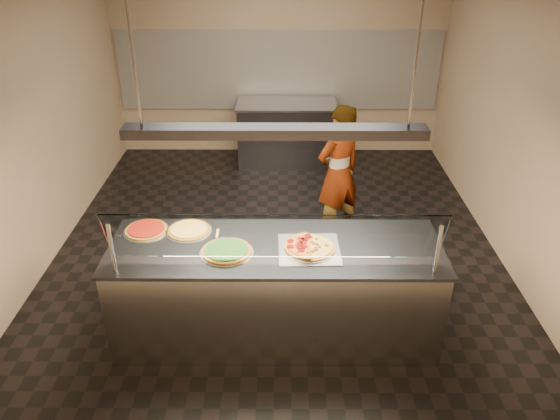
{
  "coord_description": "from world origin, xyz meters",
  "views": [
    {
      "loc": [
        0.07,
        -5.33,
        3.39
      ],
      "look_at": [
        0.04,
        -0.96,
        1.02
      ],
      "focal_mm": 35.0,
      "sensor_mm": 36.0,
      "label": 1
    }
  ],
  "objects_px": {
    "half_pizza_sausage": "(321,247)",
    "pizza_tomato": "(146,229)",
    "half_pizza_pepperoni": "(297,246)",
    "pizza_spatula": "(221,236)",
    "pizza_cheese": "(189,230)",
    "heat_lamp_housing": "(275,132)",
    "worker": "(338,173)",
    "perforated_tray": "(309,249)",
    "prep_table": "(286,132)",
    "serving_counter": "(276,291)",
    "sneeze_guard": "(275,237)",
    "pizza_spinach": "(227,251)"
  },
  "relations": [
    {
      "from": "sneeze_guard",
      "to": "pizza_tomato",
      "type": "bearing_deg",
      "value": 152.7
    },
    {
      "from": "prep_table",
      "to": "pizza_tomato",
      "type": "bearing_deg",
      "value": -108.61
    },
    {
      "from": "serving_counter",
      "to": "heat_lamp_housing",
      "type": "distance_m",
      "value": 1.48
    },
    {
      "from": "pizza_tomato",
      "to": "perforated_tray",
      "type": "bearing_deg",
      "value": -11.73
    },
    {
      "from": "pizza_spinach",
      "to": "prep_table",
      "type": "bearing_deg",
      "value": 82.79
    },
    {
      "from": "pizza_cheese",
      "to": "pizza_spatula",
      "type": "relative_size",
      "value": 1.71
    },
    {
      "from": "perforated_tray",
      "to": "heat_lamp_housing",
      "type": "bearing_deg",
      "value": 170.23
    },
    {
      "from": "half_pizza_sausage",
      "to": "pizza_spinach",
      "type": "height_order",
      "value": "half_pizza_sausage"
    },
    {
      "from": "half_pizza_pepperoni",
      "to": "prep_table",
      "type": "xyz_separation_m",
      "value": [
        -0.07,
        4.03,
        -0.5
      ]
    },
    {
      "from": "pizza_spinach",
      "to": "serving_counter",
      "type": "bearing_deg",
      "value": 14.01
    },
    {
      "from": "serving_counter",
      "to": "perforated_tray",
      "type": "xyz_separation_m",
      "value": [
        0.28,
        -0.05,
        0.47
      ]
    },
    {
      "from": "pizza_spinach",
      "to": "prep_table",
      "type": "height_order",
      "value": "pizza_spinach"
    },
    {
      "from": "serving_counter",
      "to": "pizza_tomato",
      "type": "xyz_separation_m",
      "value": [
        -1.14,
        0.25,
        0.48
      ]
    },
    {
      "from": "pizza_tomato",
      "to": "pizza_spatula",
      "type": "height_order",
      "value": "pizza_spatula"
    },
    {
      "from": "half_pizza_pepperoni",
      "to": "half_pizza_sausage",
      "type": "xyz_separation_m",
      "value": [
        0.2,
        0.0,
        -0.01
      ]
    },
    {
      "from": "sneeze_guard",
      "to": "worker",
      "type": "bearing_deg",
      "value": 71.75
    },
    {
      "from": "pizza_cheese",
      "to": "prep_table",
      "type": "bearing_deg",
      "value": 76.74
    },
    {
      "from": "sneeze_guard",
      "to": "prep_table",
      "type": "xyz_separation_m",
      "value": [
        0.11,
        4.33,
        -0.76
      ]
    },
    {
      "from": "half_pizza_pepperoni",
      "to": "pizza_cheese",
      "type": "height_order",
      "value": "half_pizza_pepperoni"
    },
    {
      "from": "serving_counter",
      "to": "half_pizza_pepperoni",
      "type": "xyz_separation_m",
      "value": [
        0.18,
        -0.05,
        0.5
      ]
    },
    {
      "from": "pizza_cheese",
      "to": "pizza_spatula",
      "type": "xyz_separation_m",
      "value": [
        0.3,
        -0.14,
        0.01
      ]
    },
    {
      "from": "perforated_tray",
      "to": "heat_lamp_housing",
      "type": "relative_size",
      "value": 0.23
    },
    {
      "from": "pizza_spatula",
      "to": "pizza_cheese",
      "type": "bearing_deg",
      "value": 155.69
    },
    {
      "from": "worker",
      "to": "pizza_cheese",
      "type": "bearing_deg",
      "value": 11.35
    },
    {
      "from": "half_pizza_pepperoni",
      "to": "pizza_tomato",
      "type": "bearing_deg",
      "value": 167.44
    },
    {
      "from": "sneeze_guard",
      "to": "perforated_tray",
      "type": "height_order",
      "value": "sneeze_guard"
    },
    {
      "from": "pizza_cheese",
      "to": "prep_table",
      "type": "distance_m",
      "value": 3.87
    },
    {
      "from": "pizza_cheese",
      "to": "heat_lamp_housing",
      "type": "xyz_separation_m",
      "value": [
        0.77,
        -0.24,
        1.01
      ]
    },
    {
      "from": "serving_counter",
      "to": "perforated_tray",
      "type": "height_order",
      "value": "perforated_tray"
    },
    {
      "from": "prep_table",
      "to": "perforated_tray",
      "type": "bearing_deg",
      "value": -87.6
    },
    {
      "from": "perforated_tray",
      "to": "half_pizza_sausage",
      "type": "relative_size",
      "value": 1.22
    },
    {
      "from": "pizza_tomato",
      "to": "heat_lamp_housing",
      "type": "height_order",
      "value": "heat_lamp_housing"
    },
    {
      "from": "perforated_tray",
      "to": "pizza_cheese",
      "type": "bearing_deg",
      "value": 164.4
    },
    {
      "from": "half_pizza_sausage",
      "to": "perforated_tray",
      "type": "bearing_deg",
      "value": -179.1
    },
    {
      "from": "half_pizza_sausage",
      "to": "pizza_tomato",
      "type": "distance_m",
      "value": 1.55
    },
    {
      "from": "half_pizza_sausage",
      "to": "pizza_tomato",
      "type": "xyz_separation_m",
      "value": [
        -1.53,
        0.29,
        -0.01
      ]
    },
    {
      "from": "half_pizza_pepperoni",
      "to": "pizza_spatula",
      "type": "relative_size",
      "value": 1.81
    },
    {
      "from": "perforated_tray",
      "to": "pizza_tomato",
      "type": "xyz_separation_m",
      "value": [
        -1.43,
        0.3,
        0.01
      ]
    },
    {
      "from": "half_pizza_sausage",
      "to": "worker",
      "type": "xyz_separation_m",
      "value": [
        0.31,
        1.81,
        -0.15
      ]
    },
    {
      "from": "half_pizza_sausage",
      "to": "worker",
      "type": "distance_m",
      "value": 1.84
    },
    {
      "from": "pizza_tomato",
      "to": "prep_table",
      "type": "height_order",
      "value": "pizza_tomato"
    },
    {
      "from": "serving_counter",
      "to": "worker",
      "type": "distance_m",
      "value": 1.92
    },
    {
      "from": "sneeze_guard",
      "to": "half_pizza_pepperoni",
      "type": "height_order",
      "value": "sneeze_guard"
    },
    {
      "from": "half_pizza_sausage",
      "to": "pizza_spatula",
      "type": "bearing_deg",
      "value": 169.58
    },
    {
      "from": "half_pizza_sausage",
      "to": "pizza_spatula",
      "type": "relative_size",
      "value": 1.81
    },
    {
      "from": "pizza_spatula",
      "to": "pizza_spinach",
      "type": "bearing_deg",
      "value": -72.81
    },
    {
      "from": "perforated_tray",
      "to": "prep_table",
      "type": "xyz_separation_m",
      "value": [
        -0.17,
        4.03,
        -0.47
      ]
    },
    {
      "from": "prep_table",
      "to": "heat_lamp_housing",
      "type": "relative_size",
      "value": 0.65
    },
    {
      "from": "serving_counter",
      "to": "half_pizza_pepperoni",
      "type": "distance_m",
      "value": 0.53
    },
    {
      "from": "heat_lamp_housing",
      "to": "pizza_spatula",
      "type": "bearing_deg",
      "value": 166.87
    }
  ]
}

